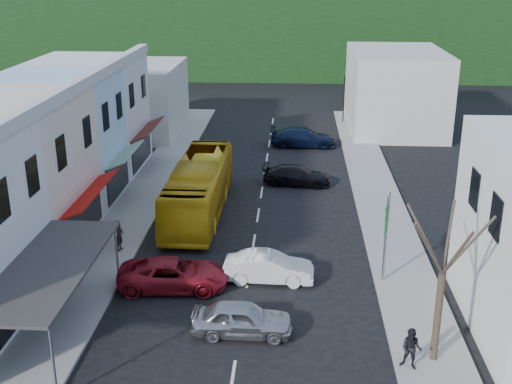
{
  "coord_description": "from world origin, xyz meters",
  "views": [
    {
      "loc": [
        2.07,
        -27.63,
        14.39
      ],
      "look_at": [
        0.0,
        6.0,
        2.2
      ],
      "focal_mm": 45.0,
      "sensor_mm": 36.0,
      "label": 1
    }
  ],
  "objects_px": {
    "car_silver": "(242,319)",
    "direction_sign": "(386,240)",
    "street_tree": "(442,273)",
    "car_white": "(269,267)",
    "pedestrian_right": "(411,348)",
    "bus": "(199,189)",
    "car_red": "(174,274)",
    "traffic_signal": "(344,99)",
    "pedestrian_left": "(119,235)"
  },
  "relations": [
    {
      "from": "bus",
      "to": "direction_sign",
      "type": "xyz_separation_m",
      "value": [
        9.94,
        -8.22,
        0.62
      ]
    },
    {
      "from": "bus",
      "to": "street_tree",
      "type": "bearing_deg",
      "value": -52.27
    },
    {
      "from": "street_tree",
      "to": "traffic_signal",
      "type": "relative_size",
      "value": 1.67
    },
    {
      "from": "car_silver",
      "to": "street_tree",
      "type": "height_order",
      "value": "street_tree"
    },
    {
      "from": "car_red",
      "to": "direction_sign",
      "type": "xyz_separation_m",
      "value": [
        9.78,
        1.16,
        1.47
      ]
    },
    {
      "from": "pedestrian_right",
      "to": "car_silver",
      "type": "bearing_deg",
      "value": -175.39
    },
    {
      "from": "bus",
      "to": "pedestrian_left",
      "type": "bearing_deg",
      "value": -119.95
    },
    {
      "from": "car_silver",
      "to": "car_white",
      "type": "bearing_deg",
      "value": -10.29
    },
    {
      "from": "car_white",
      "to": "pedestrian_right",
      "type": "xyz_separation_m",
      "value": [
        5.53,
        -6.83,
        0.3
      ]
    },
    {
      "from": "traffic_signal",
      "to": "car_silver",
      "type": "bearing_deg",
      "value": 82.05
    },
    {
      "from": "car_silver",
      "to": "direction_sign",
      "type": "xyz_separation_m",
      "value": [
        6.29,
        4.87,
        1.47
      ]
    },
    {
      "from": "pedestrian_left",
      "to": "direction_sign",
      "type": "xyz_separation_m",
      "value": [
        13.29,
        -2.51,
        1.17
      ]
    },
    {
      "from": "car_silver",
      "to": "traffic_signal",
      "type": "relative_size",
      "value": 0.98
    },
    {
      "from": "direction_sign",
      "to": "pedestrian_right",
      "type": "bearing_deg",
      "value": -76.63
    },
    {
      "from": "pedestrian_right",
      "to": "direction_sign",
      "type": "bearing_deg",
      "value": 114.04
    },
    {
      "from": "pedestrian_right",
      "to": "car_white",
      "type": "bearing_deg",
      "value": 151.96
    },
    {
      "from": "car_silver",
      "to": "car_red",
      "type": "xyz_separation_m",
      "value": [
        -3.49,
        3.71,
        0.0
      ]
    },
    {
      "from": "direction_sign",
      "to": "street_tree",
      "type": "distance_m",
      "value": 6.63
    },
    {
      "from": "pedestrian_right",
      "to": "street_tree",
      "type": "xyz_separation_m",
      "value": [
        0.99,
        0.65,
        2.76
      ]
    },
    {
      "from": "car_silver",
      "to": "direction_sign",
      "type": "relative_size",
      "value": 1.01
    },
    {
      "from": "car_white",
      "to": "street_tree",
      "type": "bearing_deg",
      "value": -131.55
    },
    {
      "from": "bus",
      "to": "pedestrian_left",
      "type": "distance_m",
      "value": 6.64
    },
    {
      "from": "pedestrian_left",
      "to": "street_tree",
      "type": "height_order",
      "value": "street_tree"
    },
    {
      "from": "pedestrian_right",
      "to": "street_tree",
      "type": "relative_size",
      "value": 0.23
    },
    {
      "from": "car_silver",
      "to": "pedestrian_left",
      "type": "relative_size",
      "value": 2.59
    },
    {
      "from": "car_red",
      "to": "pedestrian_left",
      "type": "height_order",
      "value": "pedestrian_left"
    },
    {
      "from": "pedestrian_left",
      "to": "traffic_signal",
      "type": "bearing_deg",
      "value": -21.92
    },
    {
      "from": "car_white",
      "to": "car_silver",
      "type": "bearing_deg",
      "value": 171.2
    },
    {
      "from": "car_white",
      "to": "direction_sign",
      "type": "bearing_deg",
      "value": -86.32
    },
    {
      "from": "car_silver",
      "to": "pedestrian_right",
      "type": "bearing_deg",
      "value": -107.94
    },
    {
      "from": "car_silver",
      "to": "direction_sign",
      "type": "height_order",
      "value": "direction_sign"
    },
    {
      "from": "pedestrian_right",
      "to": "traffic_signal",
      "type": "distance_m",
      "value": 38.82
    },
    {
      "from": "pedestrian_right",
      "to": "traffic_signal",
      "type": "relative_size",
      "value": 0.38
    },
    {
      "from": "pedestrian_left",
      "to": "car_silver",
      "type": "bearing_deg",
      "value": -133.67
    },
    {
      "from": "traffic_signal",
      "to": "bus",
      "type": "bearing_deg",
      "value": 68.82
    },
    {
      "from": "pedestrian_left",
      "to": "traffic_signal",
      "type": "xyz_separation_m",
      "value": [
        13.49,
        29.29,
        1.24
      ]
    },
    {
      "from": "car_silver",
      "to": "direction_sign",
      "type": "bearing_deg",
      "value": -51.84
    },
    {
      "from": "bus",
      "to": "direction_sign",
      "type": "bearing_deg",
      "value": -39.08
    },
    {
      "from": "car_red",
      "to": "car_silver",
      "type": "bearing_deg",
      "value": -140.64
    },
    {
      "from": "car_white",
      "to": "car_red",
      "type": "bearing_deg",
      "value": 104.69
    },
    {
      "from": "car_silver",
      "to": "pedestrian_right",
      "type": "height_order",
      "value": "pedestrian_right"
    },
    {
      "from": "traffic_signal",
      "to": "car_red",
      "type": "bearing_deg",
      "value": 75.23
    },
    {
      "from": "car_white",
      "to": "traffic_signal",
      "type": "xyz_separation_m",
      "value": [
        5.6,
        31.97,
        1.54
      ]
    },
    {
      "from": "car_white",
      "to": "direction_sign",
      "type": "xyz_separation_m",
      "value": [
        5.4,
        0.17,
        1.47
      ]
    },
    {
      "from": "pedestrian_left",
      "to": "pedestrian_right",
      "type": "distance_m",
      "value": 16.45
    },
    {
      "from": "pedestrian_left",
      "to": "pedestrian_right",
      "type": "xyz_separation_m",
      "value": [
        13.42,
        -9.51,
        0.0
      ]
    },
    {
      "from": "car_red",
      "to": "traffic_signal",
      "type": "height_order",
      "value": "traffic_signal"
    },
    {
      "from": "bus",
      "to": "car_red",
      "type": "xyz_separation_m",
      "value": [
        0.16,
        -9.38,
        -0.85
      ]
    },
    {
      "from": "bus",
      "to": "car_white",
      "type": "height_order",
      "value": "bus"
    },
    {
      "from": "traffic_signal",
      "to": "car_white",
      "type": "bearing_deg",
      "value": 82.14
    }
  ]
}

